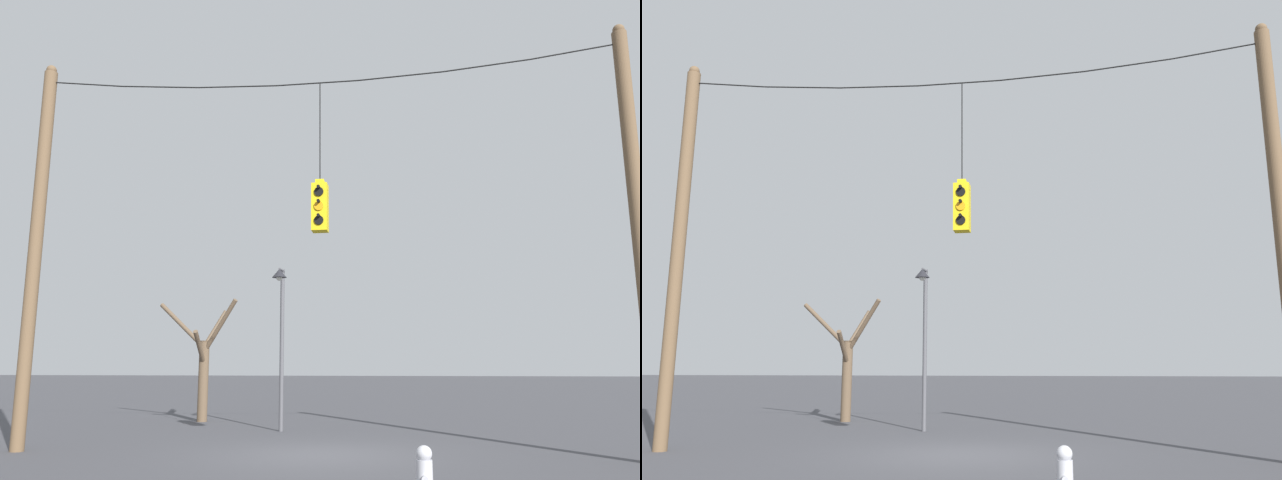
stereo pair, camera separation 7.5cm
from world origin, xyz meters
TOP-DOWN VIEW (x-y plane):
  - ground_plane at (0.00, 0.00)m, footprint 200.00×200.00m
  - utility_pole_left at (-6.53, -0.39)m, footprint 0.30×0.30m
  - utility_pole_right at (6.53, -0.39)m, footprint 0.30×0.30m
  - span_wire at (0.00, -0.39)m, footprint 13.06×0.03m
  - traffic_light_over_intersection at (0.07, -0.39)m, footprint 0.34×0.58m
  - street_lamp at (-1.75, 4.34)m, footprint 0.42×0.74m
  - bare_tree at (-4.99, 7.17)m, footprint 3.21×1.90m
  - fire_hydrant at (2.07, -4.37)m, footprint 0.22×0.30m

SIDE VIEW (x-z plane):
  - ground_plane at x=0.00m, z-range 0.00..0.00m
  - fire_hydrant at x=2.07m, z-range 0.01..0.76m
  - bare_tree at x=-4.99m, z-range -0.07..3.93m
  - street_lamp at x=-1.75m, z-range 0.95..5.56m
  - utility_pole_left at x=-6.53m, z-range -0.01..8.97m
  - utility_pole_right at x=6.53m, z-range -0.01..8.97m
  - traffic_light_over_intersection at x=0.07m, z-range 3.49..6.92m
  - span_wire at x=0.00m, z-range 7.99..8.49m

